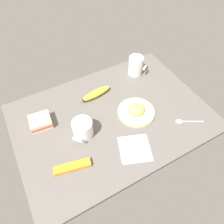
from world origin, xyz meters
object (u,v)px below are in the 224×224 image
Objects in this scene: coffee_mug_milky at (136,65)px; spoon at (185,122)px; sandwich_main at (41,122)px; banana at (96,93)px; plate_of_food at (136,111)px; snack_bar at (73,167)px; coffee_mug_black at (83,129)px; paper_napkin at (135,149)px.

coffee_mug_milky reaches higher than spoon.
banana is (-29.92, -4.17, -0.33)cm from sandwich_main.
sandwich_main is at bearing 9.77° from coffee_mug_milky.
sandwich_main is (41.68, -14.94, 0.78)cm from plate_of_food.
plate_of_food is 38.84cm from snack_bar.
plate_of_food is at bearing -150.55° from snack_bar.
plate_of_food reaches higher than snack_bar.
coffee_mug_black is at bearing 50.07° from banana.
coffee_mug_milky is 0.62× the size of banana.
spoon reaches higher than paper_napkin.
coffee_mug_black is 46.86cm from spoon.
sandwich_main is (14.75, -13.95, -2.19)cm from coffee_mug_black.
coffee_mug_milky is 40.55cm from spoon.
banana is 39.67cm from snack_bar.
spoon is 54.06cm from snack_bar.
plate_of_food is 19.53cm from paper_napkin.
banana is at bearing -129.93° from coffee_mug_black.
banana reaches higher than spoon.
plate_of_food is 1.71× the size of coffee_mug_milky.
plate_of_food is 1.76× the size of sandwich_main.
snack_bar is (-4.54, 26.31, -1.20)cm from sandwich_main.
snack_bar is (37.14, 11.37, -0.42)cm from plate_of_food.
snack_bar is 26.61cm from paper_napkin.
plate_of_food reaches higher than spoon.
paper_napkin is at bearing -177.83° from snack_bar.
sandwich_main reaches higher than banana.
banana reaches higher than snack_bar.
sandwich_main is at bearing -19.72° from plate_of_food.
coffee_mug_black is 1.01× the size of coffee_mug_milky.
sandwich_main is (56.97, 9.81, -3.07)cm from coffee_mug_milky.
coffee_mug_milky is at bearing -150.63° from coffee_mug_black.
snack_bar reaches higher than spoon.
spoon is (-58.44, 30.42, -1.82)cm from sandwich_main.
spoon is (-1.47, 40.23, -4.89)cm from coffee_mug_milky.
sandwich_main is at bearing -67.78° from snack_bar.
coffee_mug_black is 20.42cm from sandwich_main.
plate_of_food is at bearing 58.28° from coffee_mug_milky.
paper_napkin is (27.73, 0.63, -0.23)cm from spoon.
coffee_mug_black is 1.04× the size of sandwich_main.
paper_napkin is (-26.17, 4.74, -0.85)cm from snack_bar.
paper_napkin is at bearing 55.75° from plate_of_food.
coffee_mug_black reaches higher than spoon.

